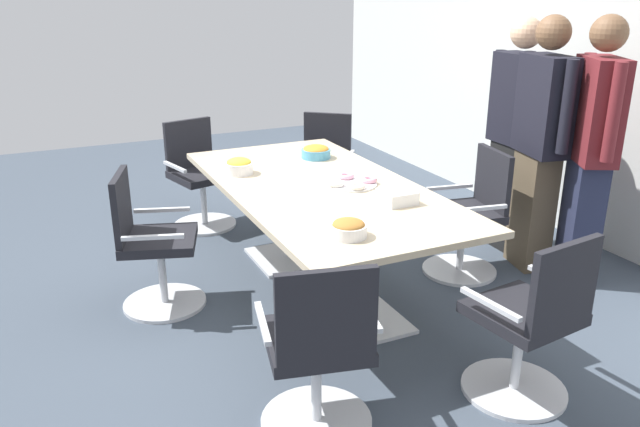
{
  "coord_description": "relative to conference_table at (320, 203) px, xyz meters",
  "views": [
    {
      "loc": [
        3.62,
        -1.69,
        2.0
      ],
      "look_at": [
        0.0,
        0.0,
        0.55
      ],
      "focal_mm": 35.45,
      "sensor_mm": 36.0,
      "label": 1
    }
  ],
  "objects": [
    {
      "name": "ground_plane",
      "position": [
        0.0,
        0.0,
        -0.63
      ],
      "size": [
        10.0,
        10.0,
        0.01
      ],
      "primitive_type": "cube",
      "color": "#3D4754"
    },
    {
      "name": "back_wall",
      "position": [
        0.0,
        2.4,
        0.77
      ],
      "size": [
        8.0,
        0.1,
        2.8
      ],
      "primitive_type": "cube",
      "color": "silver",
      "rests_on": "ground"
    },
    {
      "name": "conference_table",
      "position": [
        0.0,
        0.0,
        0.0
      ],
      "size": [
        2.4,
        1.2,
        0.75
      ],
      "color": "#CCB793",
      "rests_on": "ground"
    },
    {
      "name": "office_chair_0",
      "position": [
        1.57,
        0.42,
        -0.22
      ],
      "size": [
        0.6,
        0.6,
        0.91
      ],
      "rotation": [
        0.0,
        0.0,
        -4.59
      ],
      "color": "silver",
      "rests_on": "ground"
    },
    {
      "name": "office_chair_1",
      "position": [
        0.21,
        1.1,
        -0.22
      ],
      "size": [
        0.62,
        0.62,
        0.91
      ],
      "rotation": [
        0.0,
        0.0,
        -3.31
      ],
      "color": "silver",
      "rests_on": "ground"
    },
    {
      "name": "office_chair_2",
      "position": [
        -1.36,
        0.67,
        -0.22
      ],
      "size": [
        0.76,
        0.76,
        0.91
      ],
      "rotation": [
        0.0,
        0.0,
        -2.25
      ],
      "color": "silver",
      "rests_on": "ground"
    },
    {
      "name": "office_chair_3",
      "position": [
        -1.57,
        -0.42,
        -0.22
      ],
      "size": [
        0.65,
        0.65,
        0.91
      ],
      "rotation": [
        0.0,
        0.0,
        -1.33
      ],
      "color": "silver",
      "rests_on": "ground"
    },
    {
      "name": "office_chair_4",
      "position": [
        -0.22,
        -1.09,
        -0.22
      ],
      "size": [
        0.68,
        0.68,
        0.91
      ],
      "rotation": [
        0.0,
        0.0,
        -0.31
      ],
      "color": "silver",
      "rests_on": "ground"
    },
    {
      "name": "office_chair_5",
      "position": [
        1.37,
        -0.65,
        -0.22
      ],
      "size": [
        0.65,
        0.65,
        0.91
      ],
      "rotation": [
        0.0,
        0.0,
        1.35
      ],
      "color": "silver",
      "rests_on": "ground"
    },
    {
      "name": "person_standing_0",
      "position": [
        -0.05,
        1.68,
        0.31
      ],
      "size": [
        0.61,
        0.24,
        1.79
      ],
      "rotation": [
        0.0,
        0.0,
        -3.18
      ],
      "color": "black",
      "rests_on": "ground"
    },
    {
      "name": "person_standing_1",
      "position": [
        0.31,
        1.58,
        0.33
      ],
      "size": [
        0.61,
        0.31,
        1.82
      ],
      "rotation": [
        0.0,
        0.0,
        -3.36
      ],
      "color": "brown",
      "rests_on": "ground"
    },
    {
      "name": "person_standing_2",
      "position": [
        0.64,
        1.73,
        0.34
      ],
      "size": [
        0.58,
        0.4,
        1.83
      ],
      "rotation": [
        0.0,
        0.0,
        -3.63
      ],
      "color": "#232842",
      "rests_on": "ground"
    },
    {
      "name": "snack_bowl_pretzels",
      "position": [
        0.89,
        -0.25,
        0.17
      ],
      "size": [
        0.2,
        0.2,
        0.1
      ],
      "color": "white",
      "rests_on": "conference_table"
    },
    {
      "name": "snack_bowl_chips_yellow",
      "position": [
        -0.49,
        -0.4,
        0.18
      ],
      "size": [
        0.2,
        0.2,
        0.12
      ],
      "color": "white",
      "rests_on": "conference_table"
    },
    {
      "name": "snack_bowl_chips_orange",
      "position": [
        -0.65,
        0.27,
        0.17
      ],
      "size": [
        0.22,
        0.22,
        0.1
      ],
      "color": "#4C9EC6",
      "rests_on": "conference_table"
    },
    {
      "name": "donut_platter",
      "position": [
        0.09,
        0.19,
        0.14
      ],
      "size": [
        0.34,
        0.34,
        0.04
      ],
      "color": "white",
      "rests_on": "conference_table"
    },
    {
      "name": "napkin_pile",
      "position": [
        0.52,
        0.27,
        0.16
      ],
      "size": [
        0.19,
        0.19,
        0.08
      ],
      "primitive_type": "cube",
      "color": "white",
      "rests_on": "conference_table"
    }
  ]
}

